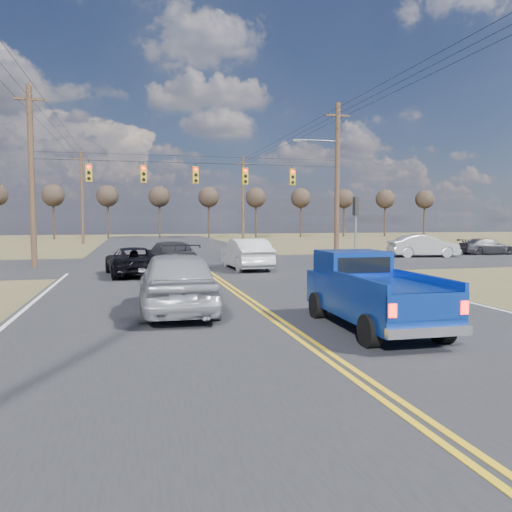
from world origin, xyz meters
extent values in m
plane|color=brown|center=(0.00, 0.00, 0.00)|extent=(160.00, 160.00, 0.00)
cube|color=#28282B|center=(0.00, 10.00, 0.00)|extent=(14.00, 120.00, 0.02)
cube|color=#28282B|center=(0.00, 18.00, 0.00)|extent=(120.00, 12.00, 0.02)
cylinder|color=#473323|center=(-9.00, 18.00, 5.00)|extent=(0.32, 0.32, 10.00)
cube|color=#473323|center=(-9.00, 18.00, 9.20)|extent=(1.60, 0.12, 0.12)
cylinder|color=#473323|center=(9.00, 18.00, 5.00)|extent=(0.32, 0.32, 10.00)
cube|color=#473323|center=(9.00, 18.00, 9.20)|extent=(1.60, 0.12, 0.12)
cylinder|color=black|center=(0.00, 18.00, 6.00)|extent=(18.00, 0.02, 0.02)
cylinder|color=black|center=(0.00, 18.00, 6.40)|extent=(18.00, 0.02, 0.02)
cube|color=#B28C14|center=(-6.00, 18.00, 5.30)|extent=(0.34, 0.24, 1.00)
cylinder|color=#FF0C05|center=(-6.00, 17.86, 5.63)|extent=(0.20, 0.06, 0.20)
cylinder|color=black|center=(-6.00, 17.86, 5.30)|extent=(0.20, 0.06, 0.20)
cylinder|color=black|center=(-6.00, 17.86, 4.97)|extent=(0.20, 0.06, 0.20)
cube|color=black|center=(-6.00, 17.83, 5.74)|extent=(0.24, 0.14, 0.03)
cube|color=#B28C14|center=(-3.00, 18.00, 5.30)|extent=(0.34, 0.24, 1.00)
cylinder|color=#FF0C05|center=(-3.00, 17.86, 5.63)|extent=(0.20, 0.06, 0.20)
cylinder|color=black|center=(-3.00, 17.86, 5.30)|extent=(0.20, 0.06, 0.20)
cylinder|color=black|center=(-3.00, 17.86, 4.97)|extent=(0.20, 0.06, 0.20)
cube|color=black|center=(-3.00, 17.83, 5.74)|extent=(0.24, 0.14, 0.03)
cube|color=#B28C14|center=(0.00, 18.00, 5.30)|extent=(0.34, 0.24, 1.00)
cylinder|color=#FF0C05|center=(0.00, 17.86, 5.63)|extent=(0.20, 0.06, 0.20)
cylinder|color=black|center=(0.00, 17.86, 5.30)|extent=(0.20, 0.06, 0.20)
cylinder|color=black|center=(0.00, 17.86, 4.97)|extent=(0.20, 0.06, 0.20)
cube|color=black|center=(0.00, 17.83, 5.74)|extent=(0.24, 0.14, 0.03)
cube|color=#B28C14|center=(3.00, 18.00, 5.30)|extent=(0.34, 0.24, 1.00)
cylinder|color=#FF0C05|center=(3.00, 17.86, 5.63)|extent=(0.20, 0.06, 0.20)
cylinder|color=black|center=(3.00, 17.86, 5.30)|extent=(0.20, 0.06, 0.20)
cylinder|color=black|center=(3.00, 17.86, 4.97)|extent=(0.20, 0.06, 0.20)
cube|color=black|center=(3.00, 17.83, 5.74)|extent=(0.24, 0.14, 0.03)
cube|color=#B28C14|center=(6.00, 18.00, 5.30)|extent=(0.34, 0.24, 1.00)
cylinder|color=#FF0C05|center=(6.00, 17.86, 5.63)|extent=(0.20, 0.06, 0.20)
cylinder|color=black|center=(6.00, 17.86, 5.30)|extent=(0.20, 0.06, 0.20)
cylinder|color=black|center=(6.00, 17.86, 4.97)|extent=(0.20, 0.06, 0.20)
cube|color=black|center=(6.00, 17.83, 5.74)|extent=(0.24, 0.14, 0.03)
cylinder|color=slate|center=(8.20, 13.50, 1.60)|extent=(0.12, 0.12, 3.20)
cube|color=black|center=(8.20, 13.50, 3.40)|extent=(0.24, 0.34, 1.00)
cylinder|color=slate|center=(7.60, 18.00, 7.60)|extent=(2.80, 0.10, 0.10)
cube|color=slate|center=(6.30, 18.00, 7.55)|extent=(0.55, 0.22, 0.14)
cylinder|color=#473323|center=(-9.00, 46.00, 5.00)|extent=(0.32, 0.32, 10.00)
cube|color=#473323|center=(-9.00, 46.00, 9.20)|extent=(1.60, 0.12, 0.12)
cylinder|color=#473323|center=(9.00, 46.00, 5.00)|extent=(0.32, 0.32, 10.00)
cube|color=#473323|center=(9.00, 46.00, 9.20)|extent=(1.60, 0.12, 0.12)
cylinder|color=black|center=(-9.70, 17.00, 9.30)|extent=(0.02, 58.00, 0.02)
cylinder|color=black|center=(-9.00, 17.00, 9.30)|extent=(0.02, 58.00, 0.02)
cylinder|color=black|center=(-8.30, 17.00, 9.30)|extent=(0.02, 58.00, 0.02)
cylinder|color=black|center=(8.30, 17.00, 9.30)|extent=(0.02, 58.00, 0.02)
cylinder|color=black|center=(9.00, 17.00, 9.30)|extent=(0.02, 58.00, 0.02)
cylinder|color=black|center=(9.70, 17.00, 9.30)|extent=(0.02, 58.00, 0.02)
cylinder|color=#33261C|center=(-14.00, 60.00, 2.75)|extent=(0.28, 0.28, 5.50)
sphere|color=#2D231C|center=(-14.00, 60.00, 5.90)|extent=(3.00, 3.00, 3.00)
cylinder|color=#33261C|center=(-7.00, 60.00, 2.75)|extent=(0.28, 0.28, 5.50)
sphere|color=#2D231C|center=(-7.00, 60.00, 5.90)|extent=(3.00, 3.00, 3.00)
cylinder|color=#33261C|center=(0.00, 60.00, 2.75)|extent=(0.28, 0.28, 5.50)
sphere|color=#2D231C|center=(0.00, 60.00, 5.90)|extent=(3.00, 3.00, 3.00)
cylinder|color=#33261C|center=(7.00, 60.00, 2.75)|extent=(0.28, 0.28, 5.50)
sphere|color=#2D231C|center=(7.00, 60.00, 5.90)|extent=(3.00, 3.00, 3.00)
cylinder|color=#33261C|center=(14.00, 60.00, 2.75)|extent=(0.28, 0.28, 5.50)
sphere|color=#2D231C|center=(14.00, 60.00, 5.90)|extent=(3.00, 3.00, 3.00)
cylinder|color=#33261C|center=(21.00, 60.00, 2.75)|extent=(0.28, 0.28, 5.50)
sphere|color=#2D231C|center=(21.00, 60.00, 5.90)|extent=(3.00, 3.00, 3.00)
cylinder|color=#33261C|center=(28.00, 60.00, 2.75)|extent=(0.28, 0.28, 5.50)
sphere|color=#2D231C|center=(28.00, 60.00, 5.90)|extent=(3.00, 3.00, 3.00)
cylinder|color=#33261C|center=(35.00, 60.00, 2.75)|extent=(0.28, 0.28, 5.50)
sphere|color=#2D231C|center=(35.00, 60.00, 5.90)|extent=(3.00, 3.00, 3.00)
cylinder|color=#33261C|center=(42.00, 60.00, 2.75)|extent=(0.28, 0.28, 5.50)
sphere|color=#2D231C|center=(42.00, 60.00, 5.90)|extent=(3.00, 3.00, 3.00)
cylinder|color=black|center=(1.12, -2.36, 0.36)|extent=(0.30, 0.72, 0.71)
cylinder|color=black|center=(2.81, -2.40, 0.36)|extent=(0.30, 0.72, 0.71)
cylinder|color=black|center=(1.18, 0.83, 0.36)|extent=(0.30, 0.72, 0.71)
cylinder|color=black|center=(2.87, 0.80, 0.36)|extent=(0.30, 0.72, 0.71)
cube|color=#0E339F|center=(1.99, -0.78, 0.80)|extent=(1.87, 4.83, 0.89)
cube|color=#0E339F|center=(2.02, 0.51, 1.53)|extent=(1.67, 1.54, 0.64)
cube|color=black|center=(2.00, -0.23, 1.53)|extent=(1.42, 0.08, 0.40)
cube|color=#0E339F|center=(1.13, -1.70, 1.33)|extent=(0.15, 2.93, 0.18)
cube|color=#0E339F|center=(2.82, -1.73, 1.33)|extent=(0.15, 2.93, 0.18)
cube|color=#0E339F|center=(1.95, -3.16, 0.98)|extent=(1.78, 0.11, 0.53)
cube|color=silver|center=(1.95, -3.22, 0.49)|extent=(1.82, 0.20, 0.20)
cube|color=#FF0C05|center=(1.16, -3.18, 0.93)|extent=(0.16, 0.06, 0.27)
cube|color=#FF0C05|center=(2.73, -3.21, 0.93)|extent=(0.16, 0.06, 0.27)
imported|color=#9B9DA3|center=(-2.45, 2.66, 0.91)|extent=(2.25, 5.39, 1.82)
imported|color=black|center=(-3.68, 12.64, 0.68)|extent=(2.88, 5.17, 1.37)
imported|color=silver|center=(2.22, 14.26, 0.83)|extent=(1.95, 5.09, 1.65)
imported|color=#2E2E32|center=(-1.82, 14.16, 0.78)|extent=(2.85, 5.63, 1.57)
imported|color=#94979C|center=(16.36, 19.71, 0.79)|extent=(2.46, 5.02, 1.58)
imported|color=#2E2E32|center=(22.48, 20.83, 0.61)|extent=(1.97, 4.32, 1.23)
camera|label=1|loc=(-3.64, -11.73, 2.68)|focal=35.00mm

